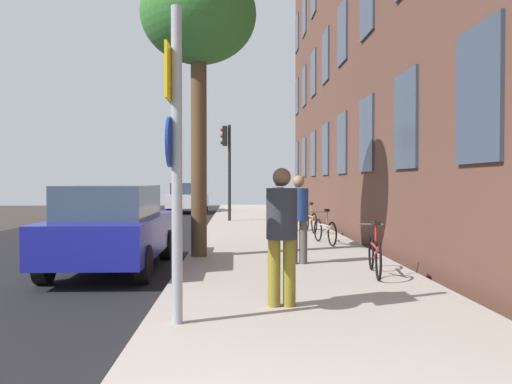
# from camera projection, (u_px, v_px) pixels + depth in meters

# --- Properties ---
(ground_plane) EXTENTS (41.80, 41.80, 0.00)m
(ground_plane) POSITION_uv_depth(u_px,v_px,m) (160.00, 234.00, 16.98)
(ground_plane) COLOR #332D28
(road_asphalt) EXTENTS (7.00, 38.00, 0.01)m
(road_asphalt) POSITION_uv_depth(u_px,v_px,m) (95.00, 234.00, 16.90)
(road_asphalt) COLOR black
(road_asphalt) RESTS_ON ground
(sidewalk) EXTENTS (4.20, 38.00, 0.12)m
(sidewalk) POSITION_uv_depth(u_px,v_px,m) (268.00, 232.00, 17.11)
(sidewalk) COLOR #9E9389
(sidewalk) RESTS_ON ground
(sign_post) EXTENTS (0.16, 0.60, 3.53)m
(sign_post) POSITION_uv_depth(u_px,v_px,m) (175.00, 149.00, 5.82)
(sign_post) COLOR gray
(sign_post) RESTS_ON sidewalk
(traffic_light) EXTENTS (0.43, 0.24, 3.88)m
(traffic_light) POSITION_uv_depth(u_px,v_px,m) (227.00, 155.00, 21.23)
(traffic_light) COLOR black
(traffic_light) RESTS_ON sidewalk
(tree_near) EXTENTS (2.44, 2.44, 6.15)m
(tree_near) POSITION_uv_depth(u_px,v_px,m) (199.00, 20.00, 11.05)
(tree_near) COLOR #4C3823
(tree_near) RESTS_ON sidewalk
(bicycle_0) EXTENTS (0.43, 1.67, 0.93)m
(bicycle_0) POSITION_uv_depth(u_px,v_px,m) (375.00, 254.00, 8.89)
(bicycle_0) COLOR black
(bicycle_0) RESTS_ON sidewalk
(bicycle_1) EXTENTS (0.47, 1.67, 0.89)m
(bicycle_1) POSITION_uv_depth(u_px,v_px,m) (325.00, 230.00, 13.36)
(bicycle_1) COLOR black
(bicycle_1) RESTS_ON sidewalk
(bicycle_2) EXTENTS (0.42, 1.70, 0.94)m
(bicycle_2) POSITION_uv_depth(u_px,v_px,m) (310.00, 221.00, 16.41)
(bicycle_2) COLOR black
(bicycle_2) RESTS_ON sidewalk
(pedestrian_0) EXTENTS (0.51, 0.51, 1.76)m
(pedestrian_0) POSITION_uv_depth(u_px,v_px,m) (282.00, 227.00, 6.64)
(pedestrian_0) COLOR olive
(pedestrian_0) RESTS_ON sidewalk
(pedestrian_1) EXTENTS (0.46, 0.46, 1.70)m
(pedestrian_1) POSITION_uv_depth(u_px,v_px,m) (298.00, 213.00, 10.10)
(pedestrian_1) COLOR #4C4742
(pedestrian_1) RESTS_ON sidewalk
(pedestrian_2) EXTENTS (0.52, 0.52, 1.65)m
(pedestrian_2) POSITION_uv_depth(u_px,v_px,m) (278.00, 202.00, 16.70)
(pedestrian_2) COLOR olive
(pedestrian_2) RESTS_ON sidewalk
(car_0) EXTENTS (1.85, 4.31, 1.62)m
(car_0) POSITION_uv_depth(u_px,v_px,m) (113.00, 227.00, 9.98)
(car_0) COLOR navy
(car_0) RESTS_ON road_asphalt
(car_1) EXTENTS (2.02, 3.96, 1.62)m
(car_1) POSITION_uv_depth(u_px,v_px,m) (188.00, 198.00, 28.47)
(car_1) COLOR silver
(car_1) RESTS_ON road_asphalt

